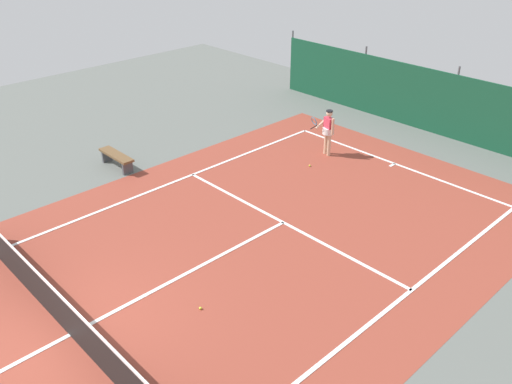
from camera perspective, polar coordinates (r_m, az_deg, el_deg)
ground_plane at (r=12.29m, az=-18.91°, el=-14.02°), size 36.00×36.00×0.00m
court_surface at (r=12.29m, az=-18.91°, el=-14.01°), size 11.02×26.60×0.01m
tennis_net at (r=11.96m, az=-19.30°, el=-12.20°), size 10.12×0.10×1.10m
back_fence at (r=22.11m, az=20.25°, el=7.40°), size 16.30×0.98×2.70m
tennis_player at (r=19.01m, az=7.57°, el=6.57°), size 0.81×0.68×1.64m
tennis_ball_near_player at (r=12.30m, az=-5.85°, el=-12.05°), size 0.07×0.07×0.07m
tennis_ball_midcourt at (r=18.42m, az=5.67°, el=2.77°), size 0.07×0.07×0.07m
courtside_bench at (r=18.72m, az=-14.45°, el=3.57°), size 1.60×0.40×0.49m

